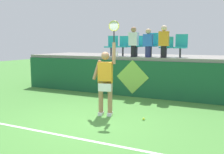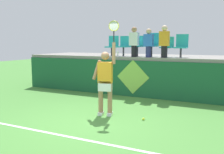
# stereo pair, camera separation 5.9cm
# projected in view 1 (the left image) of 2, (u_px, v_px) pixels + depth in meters

# --- Properties ---
(ground_plane) EXTENTS (40.00, 40.00, 0.00)m
(ground_plane) POSITION_uv_depth(u_px,v_px,m) (90.00, 122.00, 6.48)
(ground_plane) COLOR #478438
(court_back_wall) EXTENTS (10.30, 0.20, 1.35)m
(court_back_wall) POSITION_uv_depth(u_px,v_px,m) (138.00, 79.00, 9.50)
(court_back_wall) COLOR #195633
(court_back_wall) RESTS_ON ground_plane
(spectator_platform) EXTENTS (10.30, 2.93, 0.12)m
(spectator_platform) POSITION_uv_depth(u_px,v_px,m) (150.00, 57.00, 10.67)
(spectator_platform) COLOR gray
(spectator_platform) RESTS_ON court_back_wall
(court_baseline_stripe) EXTENTS (9.27, 0.08, 0.01)m
(court_baseline_stripe) POSITION_uv_depth(u_px,v_px,m) (65.00, 136.00, 5.53)
(court_baseline_stripe) COLOR white
(court_baseline_stripe) RESTS_ON ground_plane
(tennis_player) EXTENTS (0.74, 0.35, 2.58)m
(tennis_player) POSITION_uv_depth(u_px,v_px,m) (106.00, 80.00, 7.01)
(tennis_player) COLOR white
(tennis_player) RESTS_ON ground_plane
(tennis_ball) EXTENTS (0.07, 0.07, 0.07)m
(tennis_ball) POSITION_uv_depth(u_px,v_px,m) (144.00, 119.00, 6.67)
(tennis_ball) COLOR #D1E533
(tennis_ball) RESTS_ON ground_plane
(water_bottle) EXTENTS (0.06, 0.06, 0.21)m
(water_bottle) POSITION_uv_depth(u_px,v_px,m) (117.00, 54.00, 9.83)
(water_bottle) COLOR white
(water_bottle) RESTS_ON spectator_platform
(stadium_chair_0) EXTENTS (0.44, 0.42, 0.82)m
(stadium_chair_0) POSITION_uv_depth(u_px,v_px,m) (112.00, 45.00, 10.49)
(stadium_chair_0) COLOR #38383D
(stadium_chair_0) RESTS_ON spectator_platform
(stadium_chair_1) EXTENTS (0.44, 0.42, 0.80)m
(stadium_chair_1) POSITION_uv_depth(u_px,v_px,m) (124.00, 45.00, 10.26)
(stadium_chair_1) COLOR #38383D
(stadium_chair_1) RESTS_ON spectator_platform
(stadium_chair_2) EXTENTS (0.44, 0.42, 0.80)m
(stadium_chair_2) POSITION_uv_depth(u_px,v_px,m) (137.00, 45.00, 10.00)
(stadium_chair_2) COLOR #38383D
(stadium_chair_2) RESTS_ON spectator_platform
(stadium_chair_3) EXTENTS (0.44, 0.42, 0.90)m
(stadium_chair_3) POSITION_uv_depth(u_px,v_px,m) (152.00, 44.00, 9.76)
(stadium_chair_3) COLOR #38383D
(stadium_chair_3) RESTS_ON spectator_platform
(stadium_chair_4) EXTENTS (0.44, 0.42, 0.75)m
(stadium_chair_4) POSITION_uv_depth(u_px,v_px,m) (167.00, 46.00, 9.51)
(stadium_chair_4) COLOR #38383D
(stadium_chair_4) RESTS_ON spectator_platform
(stadium_chair_5) EXTENTS (0.44, 0.42, 0.84)m
(stadium_chair_5) POSITION_uv_depth(u_px,v_px,m) (181.00, 45.00, 9.29)
(stadium_chair_5) COLOR #38383D
(stadium_chair_5) RESTS_ON spectator_platform
(spectator_0) EXTENTS (0.34, 0.21, 1.12)m
(spectator_0) POSITION_uv_depth(u_px,v_px,m) (134.00, 41.00, 9.61)
(spectator_0) COLOR black
(spectator_0) RESTS_ON spectator_platform
(spectator_1) EXTENTS (0.34, 0.21, 1.14)m
(spectator_1) POSITION_uv_depth(u_px,v_px,m) (164.00, 41.00, 9.10)
(spectator_1) COLOR black
(spectator_1) RESTS_ON spectator_platform
(spectator_2) EXTENTS (0.34, 0.20, 1.04)m
(spectator_2) POSITION_uv_depth(u_px,v_px,m) (148.00, 42.00, 9.36)
(spectator_2) COLOR navy
(spectator_2) RESTS_ON spectator_platform
(wall_signage_mount) EXTENTS (1.27, 0.01, 1.38)m
(wall_signage_mount) POSITION_uv_depth(u_px,v_px,m) (132.00, 97.00, 9.58)
(wall_signage_mount) COLOR #195633
(wall_signage_mount) RESTS_ON ground_plane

